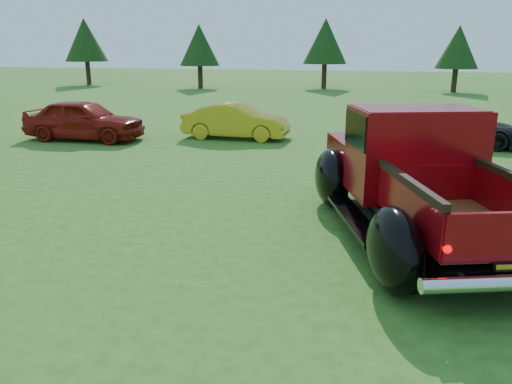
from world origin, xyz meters
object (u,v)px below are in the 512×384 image
show_car_yellow (236,121)px  show_car_grey (452,126)px  tree_west (199,45)px  pickup_truck (412,173)px  tree_mid_right (458,47)px  tree_mid_left (325,41)px  tree_far_west (85,40)px  show_car_red (84,120)px

show_car_yellow → show_car_grey: show_car_grey is taller
show_car_grey → tree_west: bearing=47.3°
pickup_truck → show_car_yellow: (-5.32, 7.74, -0.40)m
tree_mid_right → pickup_truck: bearing=-98.3°
tree_mid_left → show_car_grey: (6.50, -21.10, -2.78)m
tree_far_west → tree_west: bearing=-5.7°
tree_far_west → tree_mid_right: 28.01m
tree_mid_left → tree_mid_right: size_ratio=1.14×
tree_far_west → show_car_red: tree_far_west is taller
tree_west → show_car_red: (3.64, -21.23, -2.43)m
tree_far_west → pickup_truck: bearing=-50.1°
tree_mid_left → show_car_yellow: 21.94m
show_car_red → show_car_grey: size_ratio=0.95×
tree_mid_left → tree_mid_right: bearing=-6.3°
tree_far_west → pickup_truck: size_ratio=0.87×
tree_far_west → tree_mid_right: (28.00, -0.00, -0.55)m
tree_mid_right → show_car_red: bearing=-122.9°
pickup_truck → show_car_grey: (1.68, 8.40, -0.39)m
tree_west → tree_mid_right: tree_west is taller
tree_far_west → show_car_grey: 32.60m
tree_mid_left → pickup_truck: size_ratio=0.84×
tree_mid_left → show_car_red: 24.00m
tree_mid_right → tree_far_west: bearing=180.0°
pickup_truck → show_car_red: pickup_truck is taller
tree_mid_left → pickup_truck: (4.82, -29.50, -2.39)m
tree_mid_left → tree_mid_right: (9.00, -1.00, -0.41)m
tree_west → show_car_red: 21.68m
tree_mid_right → show_car_red: 26.57m
tree_far_west → tree_mid_left: tree_far_west is taller
tree_mid_right → show_car_red: tree_mid_right is taller
tree_mid_left → pickup_truck: tree_mid_left is taller
show_car_red → show_car_yellow: size_ratio=1.11×
tree_mid_left → tree_mid_right: 9.06m
tree_west → show_car_grey: size_ratio=1.10×
show_car_yellow → show_car_grey: size_ratio=0.86×
tree_west → tree_mid_left: bearing=12.5°
tree_west → show_car_yellow: tree_west is taller
pickup_truck → show_car_yellow: bearing=106.2°
tree_west → tree_mid_left: (9.00, 2.00, 0.27)m
tree_west → show_car_yellow: (8.50, -19.75, -2.52)m
tree_mid_right → show_car_grey: (-2.50, -20.10, -2.37)m
tree_far_west → show_car_grey: (25.50, -20.10, -2.91)m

